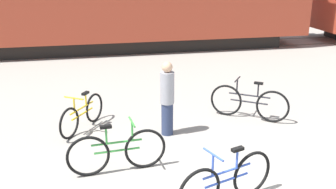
# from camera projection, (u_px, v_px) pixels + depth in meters

# --- Properties ---
(rail_near) EXTENTS (56.30, 0.07, 0.01)m
(rail_near) POSITION_uv_depth(u_px,v_px,m) (143.00, 52.00, 16.04)
(rail_near) COLOR #4C4238
(rail_near) RESTS_ON ground_plane
(rail_far) EXTENTS (56.30, 0.07, 0.01)m
(rail_far) POSITION_uv_depth(u_px,v_px,m) (138.00, 45.00, 17.37)
(rail_far) COLOR #4C4238
(rail_far) RESTS_ON ground_plane
(bicycle_green) EXTENTS (1.74, 0.46, 0.93)m
(bicycle_green) POSITION_uv_depth(u_px,v_px,m) (117.00, 151.00, 6.79)
(bicycle_green) COLOR black
(bicycle_green) RESTS_ON ground_plane
(bicycle_blue) EXTENTS (1.67, 0.63, 0.93)m
(bicycle_blue) POSITION_uv_depth(u_px,v_px,m) (227.00, 181.00, 5.87)
(bicycle_blue) COLOR black
(bicycle_blue) RESTS_ON ground_plane
(bicycle_black) EXTENTS (1.53, 1.12, 0.95)m
(bicycle_black) POSITION_uv_depth(u_px,v_px,m) (249.00, 103.00, 9.12)
(bicycle_black) COLOR black
(bicycle_black) RESTS_ON ground_plane
(bicycle_yellow) EXTENTS (0.95, 1.41, 0.83)m
(bicycle_yellow) POSITION_uv_depth(u_px,v_px,m) (82.00, 114.00, 8.54)
(bicycle_yellow) COLOR black
(bicycle_yellow) RESTS_ON ground_plane
(person_in_grey) EXTENTS (0.29, 0.29, 1.59)m
(person_in_grey) POSITION_uv_depth(u_px,v_px,m) (167.00, 98.00, 8.17)
(person_in_grey) COLOR #283351
(person_in_grey) RESTS_ON ground_plane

